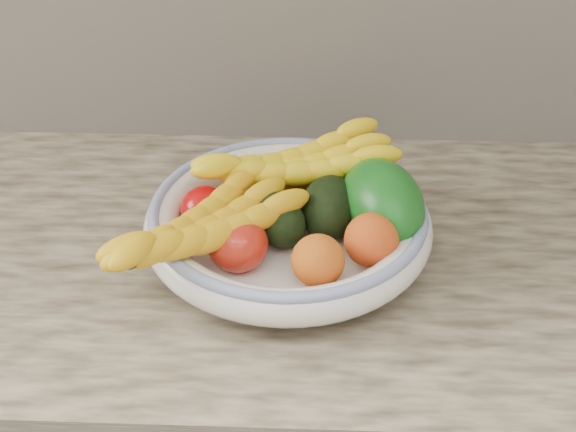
% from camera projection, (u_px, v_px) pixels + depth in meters
% --- Properties ---
extents(fruit_bowl, '(0.39, 0.39, 0.08)m').
position_uv_depth(fruit_bowl, '(288.00, 223.00, 1.08)').
color(fruit_bowl, silver).
rests_on(fruit_bowl, kitchen_counter).
extents(clementine_back_left, '(0.08, 0.08, 0.05)m').
position_uv_depth(clementine_back_left, '(267.00, 176.00, 1.17)').
color(clementine_back_left, '#FA5F05').
rests_on(clementine_back_left, fruit_bowl).
extents(clementine_back_right, '(0.06, 0.06, 0.05)m').
position_uv_depth(clementine_back_right, '(302.00, 173.00, 1.18)').
color(clementine_back_right, orange).
rests_on(clementine_back_right, fruit_bowl).
extents(clementine_back_mid, '(0.05, 0.05, 0.05)m').
position_uv_depth(clementine_back_mid, '(279.00, 185.00, 1.15)').
color(clementine_back_mid, orange).
rests_on(clementine_back_mid, fruit_bowl).
extents(tomato_left, '(0.09, 0.09, 0.06)m').
position_uv_depth(tomato_left, '(206.00, 209.00, 1.09)').
color(tomato_left, '#A60406').
rests_on(tomato_left, fruit_bowl).
extents(tomato_near_left, '(0.08, 0.08, 0.07)m').
position_uv_depth(tomato_near_left, '(238.00, 244.00, 1.02)').
color(tomato_near_left, red).
rests_on(tomato_near_left, fruit_bowl).
extents(avocado_center, '(0.11, 0.12, 0.07)m').
position_uv_depth(avocado_center, '(276.00, 219.00, 1.07)').
color(avocado_center, black).
rests_on(avocado_center, fruit_bowl).
extents(avocado_right, '(0.09, 0.12, 0.08)m').
position_uv_depth(avocado_right, '(329.00, 207.00, 1.09)').
color(avocado_right, black).
rests_on(avocado_right, fruit_bowl).
extents(green_mango, '(0.18, 0.19, 0.14)m').
position_uv_depth(green_mango, '(382.00, 204.00, 1.07)').
color(green_mango, '#0F5112').
rests_on(green_mango, fruit_bowl).
extents(peach_front, '(0.08, 0.08, 0.07)m').
position_uv_depth(peach_front, '(318.00, 261.00, 0.99)').
color(peach_front, orange).
rests_on(peach_front, fruit_bowl).
extents(peach_right, '(0.07, 0.07, 0.07)m').
position_uv_depth(peach_right, '(372.00, 240.00, 1.02)').
color(peach_right, orange).
rests_on(peach_right, fruit_bowl).
extents(banana_bunch_back, '(0.32, 0.21, 0.09)m').
position_uv_depth(banana_bunch_back, '(294.00, 169.00, 1.12)').
color(banana_bunch_back, yellow).
rests_on(banana_bunch_back, fruit_bowl).
extents(banana_bunch_front, '(0.30, 0.31, 0.09)m').
position_uv_depth(banana_bunch_front, '(202.00, 234.00, 1.01)').
color(banana_bunch_front, yellow).
rests_on(banana_bunch_front, fruit_bowl).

